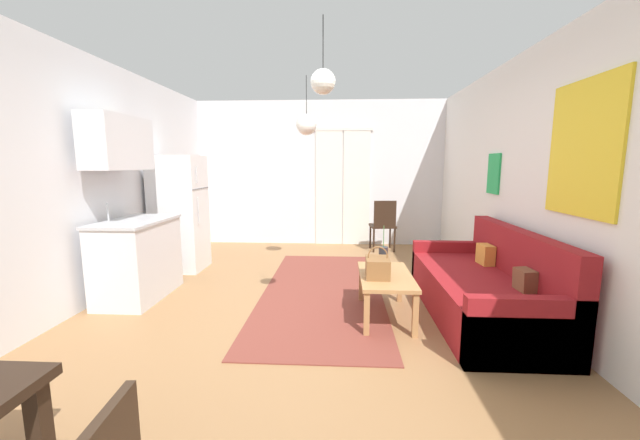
{
  "coord_description": "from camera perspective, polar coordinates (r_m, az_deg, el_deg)",
  "views": [
    {
      "loc": [
        0.39,
        -3.37,
        1.5
      ],
      "look_at": [
        0.13,
        1.28,
        0.8
      ],
      "focal_mm": 20.79,
      "sensor_mm": 36.0,
      "label": 1
    }
  ],
  "objects": [
    {
      "name": "ground_plane",
      "position": [
        3.73,
        -3.26,
        -16.01
      ],
      "size": [
        5.14,
        7.72,
        0.1
      ],
      "primitive_type": "cube",
      "color": "#996D44"
    },
    {
      "name": "wall_back",
      "position": [
        6.99,
        0.12,
        7.09
      ],
      "size": [
        4.74,
        0.13,
        2.66
      ],
      "color": "silver",
      "rests_on": "ground_plane"
    },
    {
      "name": "wall_right",
      "position": [
        3.89,
        33.02,
        4.69
      ],
      "size": [
        0.12,
        7.32,
        2.66
      ],
      "color": "white",
      "rests_on": "ground_plane"
    },
    {
      "name": "wall_left",
      "position": [
        4.33,
        -35.7,
        4.69
      ],
      "size": [
        0.12,
        7.32,
        2.66
      ],
      "color": "silver",
      "rests_on": "ground_plane"
    },
    {
      "name": "area_rug",
      "position": [
        4.5,
        0.39,
        -10.85
      ],
      "size": [
        1.38,
        3.32,
        0.01
      ],
      "primitive_type": "cube",
      "color": "brown",
      "rests_on": "ground_plane"
    },
    {
      "name": "couch",
      "position": [
        4.06,
        24.25,
        -9.83
      ],
      "size": [
        0.89,
        2.05,
        0.88
      ],
      "color": "maroon",
      "rests_on": "ground_plane"
    },
    {
      "name": "coffee_table",
      "position": [
        3.74,
        10.05,
        -9.12
      ],
      "size": [
        0.5,
        0.94,
        0.44
      ],
      "color": "#B27F4C",
      "rests_on": "ground_plane"
    },
    {
      "name": "bamboo_vase",
      "position": [
        3.86,
        9.69,
        -5.76
      ],
      "size": [
        0.09,
        0.09,
        0.45
      ],
      "color": "#2D2D33",
      "rests_on": "coffee_table"
    },
    {
      "name": "handbag",
      "position": [
        3.6,
        8.85,
        -7.19
      ],
      "size": [
        0.23,
        0.3,
        0.3
      ],
      "color": "brown",
      "rests_on": "coffee_table"
    },
    {
      "name": "refrigerator",
      "position": [
        5.63,
        -20.81,
        0.98
      ],
      "size": [
        0.67,
        0.62,
        1.63
      ],
      "color": "white",
      "rests_on": "ground_plane"
    },
    {
      "name": "kitchen_counter",
      "position": [
        4.62,
        -26.83,
        -1.54
      ],
      "size": [
        0.59,
        1.04,
        2.02
      ],
      "color": "silver",
      "rests_on": "ground_plane"
    },
    {
      "name": "accent_chair",
      "position": [
        6.5,
        9.73,
        -0.45
      ],
      "size": [
        0.46,
        0.44,
        0.89
      ],
      "rotation": [
        0.0,
        0.0,
        3.24
      ],
      "color": "black",
      "rests_on": "ground_plane"
    },
    {
      "name": "pendant_lamp_near",
      "position": [
        3.16,
        0.47,
        20.53
      ],
      "size": [
        0.2,
        0.2,
        0.6
      ],
      "color": "black"
    },
    {
      "name": "pendant_lamp_far",
      "position": [
        5.11,
        -2.09,
        14.46
      ],
      "size": [
        0.28,
        0.28,
        0.77
      ],
      "color": "black"
    }
  ]
}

